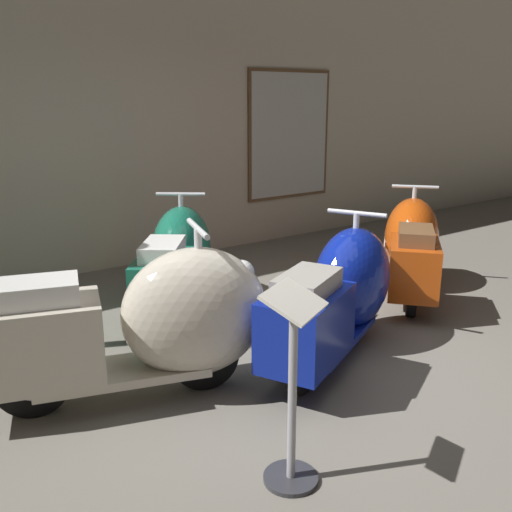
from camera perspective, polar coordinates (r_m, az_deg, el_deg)
The scene contains 7 objects.
ground_plane at distance 4.08m, azimuth 5.12°, elevation -11.65°, with size 60.00×60.00×0.00m, color slate.
showroom_back_wall at distance 6.43m, azimuth -16.06°, elevation 13.90°, with size 18.00×0.63×3.47m.
scooter_0 at distance 3.63m, azimuth -10.69°, elevation -6.66°, with size 1.88×1.03×1.11m.
scooter_1 at distance 5.14m, azimuth -7.94°, elevation -0.32°, with size 1.40×1.61×1.02m.
scooter_2 at distance 4.24m, azimuth 8.44°, elevation -3.72°, with size 1.74×1.18×1.04m.
scooter_3 at distance 5.74m, azimuth 15.42°, elevation 0.95°, with size 1.58×1.45×1.02m.
info_stanchion at distance 2.86m, azimuth 3.65°, elevation -14.79°, with size 0.39×0.34×1.02m.
Camera 1 is at (-2.40, -2.72, 1.87)m, focal length 39.73 mm.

